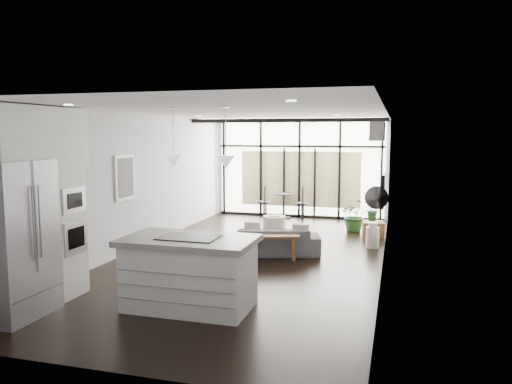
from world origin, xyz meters
The scene contains 27 objects.
floor centered at (0.00, 0.00, 0.00)m, with size 5.00×10.00×0.00m, color black.
ceiling centered at (0.00, 0.00, 2.80)m, with size 5.00×10.00×0.00m, color white.
wall_left centered at (-2.50, 0.00, 1.40)m, with size 0.02×10.00×2.80m, color #BDBDBF.
wall_right centered at (2.50, 0.00, 1.40)m, with size 0.02×10.00×2.80m, color #BDBDBF.
wall_back centered at (0.00, 5.00, 1.40)m, with size 5.00×0.02×2.80m, color #BDBDBF.
wall_front centered at (0.00, -5.00, 1.40)m, with size 5.00×0.02×2.80m, color #BDBDBF.
glazing centered at (0.00, 4.88, 1.40)m, with size 5.00×0.20×2.80m, color black.
skylight centered at (0.00, 4.00, 2.77)m, with size 4.70×1.90×0.06m, color white.
neighbour_building centered at (0.00, 4.95, 1.10)m, with size 3.50×0.02×1.60m, color beige.
island centered at (-0.01, -3.03, 0.50)m, with size 1.82×1.08×0.99m, color silver.
cooktop centered at (-0.01, -3.03, 1.00)m, with size 0.81×0.54×0.01m, color black.
fridge centered at (-2.14, -3.95, 1.04)m, with size 0.80×1.00×2.07m, color #A4A4A9.
appliance_column centered at (-2.10, -3.05, 1.14)m, with size 0.59×0.62×2.28m, color silver.
upper_cabinets centered at (-2.12, -3.50, 2.35)m, with size 0.62×1.75×0.86m, color silver.
pendant_left centered at (-0.40, -2.65, 2.02)m, with size 0.26×0.26×0.18m, color white.
pendant_right centered at (0.40, -2.65, 2.02)m, with size 0.26×0.26×0.18m, color white.
sofa centered at (0.35, 0.34, 0.36)m, with size 1.86×0.54×0.73m, color #464649.
console_bench centered at (0.21, -0.17, 0.24)m, with size 1.51×0.38×0.48m, color brown.
pouf centered at (-0.11, 2.31, 0.22)m, with size 0.54×0.54×0.43m, color beige.
crate centered at (2.21, 2.61, 0.18)m, with size 0.48×0.48×0.36m, color brown.
plant_tall centered at (1.74, 3.18, 0.32)m, with size 0.73×0.82×0.64m, color #285E25.
plant_crate centered at (2.21, 2.61, 0.49)m, with size 0.31×0.57×0.25m, color #285E25.
milk_can centered at (2.25, 1.45, 0.27)m, with size 0.28×0.28×0.55m, color beige.
bistro_set centered at (-0.39, 4.58, 0.32)m, with size 1.32×0.53×0.64m, color black.
tv centered at (2.46, 1.00, 1.30)m, with size 0.05×1.10×0.65m, color black.
ac_unit centered at (2.38, -0.80, 2.45)m, with size 0.22×0.90×0.30m, color silver.
framed_art centered at (-2.47, -0.50, 1.55)m, with size 0.04×0.70×0.90m, color black.
Camera 1 is at (2.70, -9.24, 2.42)m, focal length 35.00 mm.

